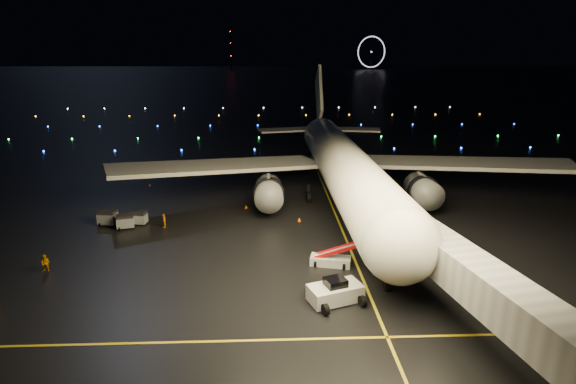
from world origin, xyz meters
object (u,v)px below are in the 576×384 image
(pushback_tug, at_px, (335,290))
(belt_loader, at_px, (331,252))
(airliner, at_px, (340,135))
(baggage_cart_0, at_px, (125,222))
(baggage_cart_2, at_px, (108,218))
(baggage_cart_1, at_px, (139,218))
(crew_c, at_px, (164,221))
(crew_b, at_px, (46,263))

(pushback_tug, height_order, belt_loader, belt_loader)
(airliner, bearing_deg, pushback_tug, -99.35)
(pushback_tug, xyz_separation_m, baggage_cart_0, (-23.57, 18.38, -0.22))
(airliner, height_order, baggage_cart_2, airliner)
(baggage_cart_1, height_order, baggage_cart_2, baggage_cart_2)
(crew_c, distance_m, baggage_cart_0, 4.78)
(belt_loader, xyz_separation_m, crew_b, (-28.36, -0.35, -0.54))
(belt_loader, distance_m, crew_b, 28.37)
(pushback_tug, distance_m, belt_loader, 7.16)
(airliner, bearing_deg, belt_loader, -100.70)
(belt_loader, bearing_deg, pushback_tug, -80.49)
(crew_b, bearing_deg, baggage_cart_0, 71.70)
(belt_loader, bearing_deg, crew_c, 163.38)
(belt_loader, relative_size, crew_c, 3.38)
(pushback_tug, bearing_deg, belt_loader, 66.02)
(baggage_cart_0, relative_size, baggage_cart_1, 1.09)
(baggage_cart_2, bearing_deg, pushback_tug, -29.91)
(belt_loader, height_order, crew_c, belt_loader)
(belt_loader, height_order, baggage_cart_0, belt_loader)
(airliner, bearing_deg, baggage_cart_2, -161.23)
(baggage_cart_0, height_order, baggage_cart_1, baggage_cart_0)
(airliner, relative_size, crew_c, 37.88)
(crew_b, bearing_deg, baggage_cart_1, 68.74)
(pushback_tug, relative_size, baggage_cart_0, 2.24)
(airliner, distance_m, pushback_tug, 32.01)
(crew_c, relative_size, baggage_cart_1, 0.94)
(baggage_cart_2, bearing_deg, crew_b, -90.23)
(baggage_cart_0, bearing_deg, airliner, 7.16)
(airliner, bearing_deg, baggage_cart_0, -157.30)
(pushback_tug, height_order, baggage_cart_1, pushback_tug)
(crew_c, bearing_deg, belt_loader, 54.55)
(crew_c, relative_size, baggage_cart_2, 0.81)
(airliner, bearing_deg, crew_c, -153.45)
(baggage_cart_1, bearing_deg, belt_loader, -20.47)
(baggage_cart_1, distance_m, baggage_cart_2, 3.88)
(baggage_cart_0, bearing_deg, baggage_cart_2, 136.68)
(crew_b, distance_m, crew_c, 14.79)
(belt_loader, distance_m, crew_c, 22.44)
(pushback_tug, relative_size, baggage_cart_1, 2.45)
(baggage_cart_2, bearing_deg, airliner, 26.40)
(airliner, xyz_separation_m, baggage_cart_1, (-27.02, -10.76, -8.65))
(baggage_cart_2, bearing_deg, belt_loader, -18.14)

